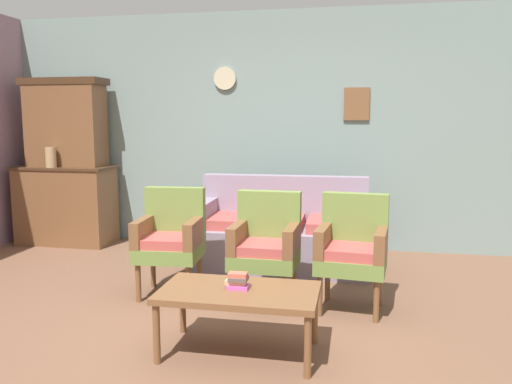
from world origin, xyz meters
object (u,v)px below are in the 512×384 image
Objects in this scene: floral_couch at (281,235)px; book_stack_on_table at (238,281)px; armchair_near_cabinet at (266,243)px; vase_on_cabinet at (51,157)px; side_cabinet at (66,205)px; armchair_row_middle at (171,236)px; armchair_by_doorway at (352,247)px; coffee_table at (239,296)px.

floral_couch is 1.98m from book_stack_on_table.
vase_on_cabinet is at bearing 153.32° from armchair_near_cabinet.
floral_couch is at bearing -10.69° from side_cabinet.
vase_on_cabinet is 1.56× the size of book_stack_on_table.
armchair_row_middle is 1.52m from armchair_by_doorway.
armchair_row_middle is at bearing -128.97° from floral_couch.
armchair_by_doorway is at bearing 0.71° from armchair_near_cabinet.
vase_on_cabinet is 3.76m from armchair_by_doorway.
floral_couch is 1.08m from armchair_near_cabinet.
armchair_row_middle reaches higher than book_stack_on_table.
armchair_by_doorway reaches higher than coffee_table.
floral_couch reaches higher than book_stack_on_table.
armchair_row_middle is 0.83m from armchair_near_cabinet.
armchair_near_cabinet and armchair_by_doorway have the same top height.
armchair_row_middle is at bearing 129.56° from book_stack_on_table.
side_cabinet reaches higher than book_stack_on_table.
floral_couch is 1.94× the size of armchair_by_doorway.
floral_couch is 11.54× the size of book_stack_on_table.
coffee_table is (0.82, -1.00, -0.12)m from armchair_row_middle.
side_cabinet is at bearing 72.98° from vase_on_cabinet.
armchair_near_cabinet is at bearing 88.74° from book_stack_on_table.
side_cabinet is 0.61m from vase_on_cabinet.
book_stack_on_table is (2.69, -2.48, 0.00)m from side_cabinet.
armchair_near_cabinet is at bearing -179.29° from armchair_by_doorway.
side_cabinet is 3.74m from armchair_by_doorway.
vase_on_cabinet is at bearing 158.18° from armchair_by_doorway.
armchair_by_doorway is (3.45, -1.38, -0.55)m from vase_on_cabinet.
armchair_by_doorway is (1.52, -0.06, 0.00)m from armchair_row_middle.
coffee_table is at bearing -89.34° from floral_couch.
floral_couch is at bearing 90.66° from coffee_table.
armchair_row_middle is at bearing 177.61° from armchair_by_doorway.
armchair_by_doorway is 5.96× the size of book_stack_on_table.
coffee_table is 6.62× the size of book_stack_on_table.
armchair_row_middle and armchair_near_cabinet have the same top height.
side_cabinet reaches higher than coffee_table.
vase_on_cabinet reaches higher than book_stack_on_table.
vase_on_cabinet is 3.63m from book_stack_on_table.
armchair_row_middle is 1.27m from book_stack_on_table.
armchair_row_middle is 0.90× the size of coffee_table.
book_stack_on_table is (-0.01, 0.02, 0.09)m from coffee_table.
floral_couch is 1.94× the size of armchair_row_middle.
armchair_near_cabinet is (0.03, -1.06, 0.17)m from floral_couch.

